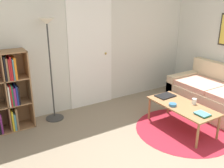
{
  "coord_description": "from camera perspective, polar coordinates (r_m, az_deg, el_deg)",
  "views": [
    {
      "loc": [
        -1.93,
        -1.35,
        2.04
      ],
      "look_at": [
        -0.18,
        1.52,
        0.85
      ],
      "focal_mm": 40.0,
      "sensor_mm": 36.0,
      "label": 1
    }
  ],
  "objects": [
    {
      "name": "cup",
      "position": [
        4.17,
        18.26,
        -3.79
      ],
      "size": [
        0.07,
        0.07,
        0.09
      ],
      "color": "white",
      "rests_on": "coffee_table"
    },
    {
      "name": "laptop",
      "position": [
        4.37,
        12.08,
        -2.66
      ],
      "size": [
        0.32,
        0.24,
        0.02
      ],
      "color": "black",
      "rests_on": "coffee_table"
    },
    {
      "name": "floor_lamp",
      "position": [
        4.14,
        -14.28,
        8.63
      ],
      "size": [
        0.31,
        0.31,
        1.72
      ],
      "color": "#333333",
      "rests_on": "ground_plane"
    },
    {
      "name": "wall_back",
      "position": [
        4.63,
        -6.33,
        10.03
      ],
      "size": [
        7.69,
        0.11,
        2.6
      ],
      "color": "silver",
      "rests_on": "ground_plane"
    },
    {
      "name": "book_stack_on_table",
      "position": [
        3.86,
        19.97,
        -6.48
      ],
      "size": [
        0.17,
        0.2,
        0.03
      ],
      "color": "#196B38",
      "rests_on": "coffee_table"
    },
    {
      "name": "bowl",
      "position": [
        4.03,
        13.69,
        -4.62
      ],
      "size": [
        0.12,
        0.12,
        0.04
      ],
      "color": "teal",
      "rests_on": "coffee_table"
    },
    {
      "name": "couch",
      "position": [
        4.96,
        23.65,
        -2.98
      ],
      "size": [
        0.89,
        1.79,
        0.83
      ],
      "color": "#CCB793",
      "rests_on": "ground_plane"
    },
    {
      "name": "rug",
      "position": [
        4.26,
        16.09,
        -9.92
      ],
      "size": [
        1.54,
        1.54,
        0.01
      ],
      "color": "maroon",
      "rests_on": "ground_plane"
    },
    {
      "name": "coffee_table",
      "position": [
        4.12,
        15.73,
        -5.13
      ],
      "size": [
        0.53,
        1.13,
        0.41
      ],
      "color": "#996B42",
      "rests_on": "ground_plane"
    }
  ]
}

